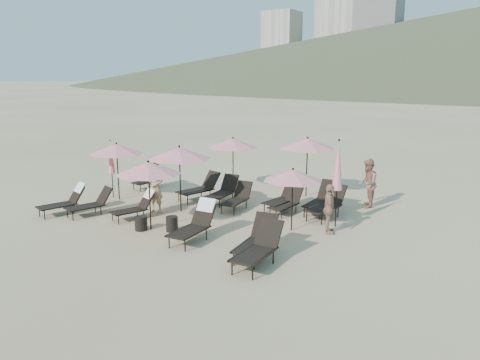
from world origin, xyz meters
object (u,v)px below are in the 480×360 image
Objects in this scene: lounger_7 at (200,187)px; lounger_12 at (287,202)px; umbrella_open_5 at (148,168)px; beachgoer_b at (367,183)px; lounger_10 at (283,198)px; umbrella_open_0 at (117,149)px; lounger_6 at (150,179)px; lounger_4 at (257,239)px; lounger_1 at (91,203)px; lounger_0 at (65,200)px; umbrella_open_1 at (179,153)px; lounger_2 at (136,206)px; beachgoer_a at (155,188)px; lounger_3 at (195,223)px; lounger_5 at (259,247)px; side_table_0 at (141,223)px; side_table_1 at (172,224)px; lounger_8 at (223,191)px; umbrella_open_2 at (293,175)px; umbrella_open_3 at (233,143)px; umbrella_closed_1 at (111,157)px; umbrella_closed_0 at (338,166)px; umbrella_open_4 at (308,144)px; lounger_11 at (327,203)px; beachgoer_c at (329,209)px; lounger_9 at (237,198)px.

lounger_12 is (3.78, 0.13, -0.07)m from lounger_7.
umbrella_open_5 is 1.24× the size of beachgoer_b.
lounger_10 is 6.71m from umbrella_open_0.
lounger_4 is at bearing -20.50° from lounger_6.
lounger_7 is at bearing 1.71° from lounger_6.
lounger_1 is 3.24m from umbrella_open_5.
umbrella_open_1 reaches higher than lounger_0.
beachgoer_a is at bearing 104.11° from lounger_2.
lounger_10 is (5.32, 4.30, 0.01)m from lounger_1.
lounger_5 is at bearing -18.07° from lounger_3.
lounger_6 is at bearing 145.34° from lounger_2.
side_table_0 is 1.00m from side_table_1.
lounger_1 is 0.90× the size of lounger_7.
umbrella_open_2 reaches higher than lounger_8.
umbrella_open_5 reaches higher than lounger_8.
umbrella_open_3 is at bearing 106.43° from lounger_8.
lounger_4 reaches higher than lounger_10.
umbrella_open_3 reaches higher than lounger_0.
umbrella_open_1 reaches higher than umbrella_open_5.
umbrella_open_1 is at bearing -61.25° from lounger_7.
lounger_7 is 0.81× the size of umbrella_closed_1.
lounger_6 is at bearing 175.56° from umbrella_closed_0.
lounger_3 reaches higher than lounger_1.
lounger_2 is at bearing -120.96° from umbrella_open_4.
beachgoer_b is at bearing 74.04° from lounger_4.
umbrella_open_2 is (1.99, 2.36, 1.24)m from lounger_3.
lounger_3 is at bearing -0.83° from umbrella_open_5.
lounger_0 is 0.97× the size of beachgoer_b.
umbrella_open_3 is 5.81m from beachgoer_b.
umbrella_open_4 is 7.84m from umbrella_closed_1.
umbrella_open_5 is (0.73, -5.84, -0.04)m from umbrella_open_3.
umbrella_closed_1 reaches higher than lounger_11.
umbrella_closed_0 is 1.43m from beachgoer_c.
lounger_5 is 0.98× the size of lounger_11.
umbrella_open_4 is 1.35× the size of beachgoer_b.
beachgoer_c is (-0.03, -3.59, -0.12)m from beachgoer_b.
beachgoer_a is (-3.64, -2.80, 0.47)m from lounger_10.
lounger_2 is at bearing 153.90° from umbrella_open_5.
lounger_11 is (1.74, -0.05, 0.05)m from lounger_10.
lounger_2 is at bearing -64.19° from beachgoer_b.
umbrella_closed_1 is (-7.92, -0.18, -0.15)m from umbrella_open_2.
umbrella_open_2 is 1.53m from beachgoer_c.
lounger_11 is at bearing -2.63° from lounger_8.
lounger_9 is at bearing -140.27° from lounger_10.
lounger_6 is at bearing -172.46° from lounger_11.
umbrella_open_2 is 4.08m from side_table_1.
umbrella_open_0 is (-5.47, 2.08, 1.48)m from lounger_3.
lounger_6 is 0.55× the size of umbrella_closed_0.
umbrella_open_0 is (-4.70, -1.36, 1.59)m from lounger_9.
lounger_10 is at bearing 25.89° from lounger_9.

